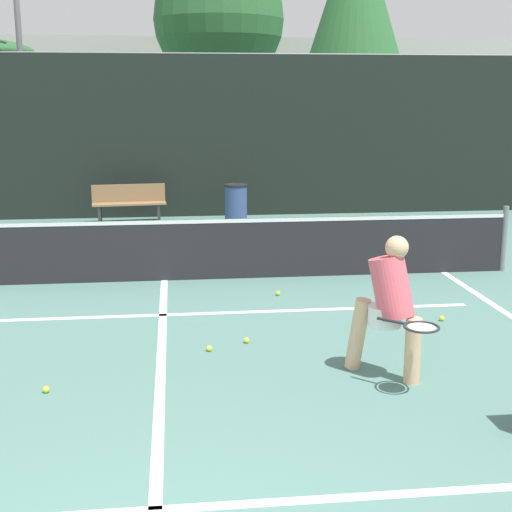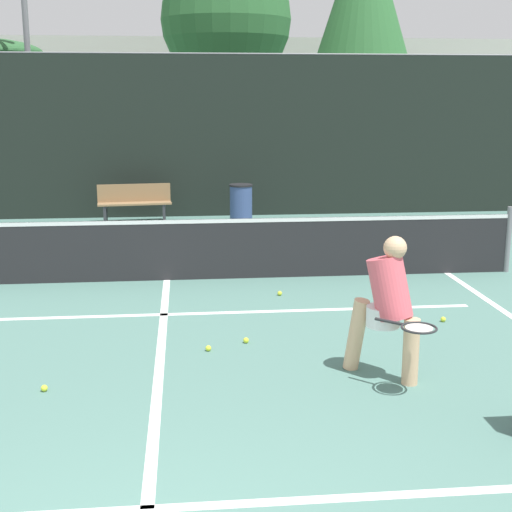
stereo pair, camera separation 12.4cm
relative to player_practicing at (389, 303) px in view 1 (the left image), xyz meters
The scene contains 16 objects.
court_baseline_near 3.25m from the player_practicing, 136.80° to the right, with size 11.00×0.10×0.01m, color white.
court_service_line 3.39m from the player_practicing, 134.16° to the left, with size 8.25×0.10×0.01m, color white.
court_center_mark 2.63m from the player_practicing, 156.39° to the left, with size 0.10×6.33×0.01m, color white.
net 4.77m from the player_practicing, 118.88° to the left, with size 11.09×0.09×1.07m.
fence_back 10.49m from the player_practicing, 102.73° to the left, with size 24.00×0.06×3.76m.
player_practicing is the anchor object (origin of this frame).
tennis_ball_scattered_0 3.48m from the player_practicing, behind, with size 0.07×0.07×0.07m, color #D1E033.
tennis_ball_scattered_3 1.92m from the player_practicing, 138.42° to the left, with size 0.07×0.07×0.07m, color #D1E033.
tennis_ball_scattered_4 2.25m from the player_practicing, 53.93° to the left, with size 0.07×0.07×0.07m, color #D1E033.
tennis_ball_scattered_6 2.14m from the player_practicing, 151.77° to the left, with size 0.07×0.07×0.07m, color #D1E033.
tennis_ball_scattered_7 3.28m from the player_practicing, 101.98° to the left, with size 0.07×0.07×0.07m, color #D1E033.
courtside_bench 9.93m from the player_practicing, 108.33° to the left, with size 1.66×0.54×0.86m.
trash_bin 9.19m from the player_practicing, 94.61° to the left, with size 0.53×0.53×0.87m.
parked_car 13.39m from the player_practicing, 92.57° to the left, with size 1.65×4.11×1.42m.
tree_west 16.93m from the player_practicing, 92.10° to the left, with size 4.03×4.03×7.09m.
building_far 24.54m from the player_practicing, 95.39° to the left, with size 36.00×2.40×5.10m, color #B2ADA3.
Camera 1 is at (0.19, -3.20, 2.82)m, focal length 50.00 mm.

